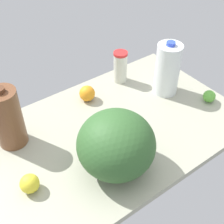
{
  "coord_description": "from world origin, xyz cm",
  "views": [
    {
      "loc": [
        -60.64,
        -81.97,
        102.27
      ],
      "look_at": [
        0.0,
        0.0,
        13.0
      ],
      "focal_mm": 50.0,
      "sensor_mm": 36.0,
      "label": 1
    }
  ],
  "objects_px": {
    "milk_jug": "(167,69)",
    "watermelon": "(116,144)",
    "chocolate_milk_jug": "(7,118)",
    "lemon_beside_bowl": "(30,184)",
    "tumbler_cup": "(120,67)",
    "orange_by_jug": "(87,93)",
    "lime_loose": "(209,96)"
  },
  "relations": [
    {
      "from": "milk_jug",
      "to": "watermelon",
      "type": "height_order",
      "value": "milk_jug"
    },
    {
      "from": "chocolate_milk_jug",
      "to": "lemon_beside_bowl",
      "type": "xyz_separation_m",
      "value": [
        -0.05,
        -0.28,
        -0.1
      ]
    },
    {
      "from": "chocolate_milk_jug",
      "to": "watermelon",
      "type": "height_order",
      "value": "chocolate_milk_jug"
    },
    {
      "from": "tumbler_cup",
      "to": "lemon_beside_bowl",
      "type": "bearing_deg",
      "value": -152.68
    },
    {
      "from": "chocolate_milk_jug",
      "to": "lemon_beside_bowl",
      "type": "relative_size",
      "value": 3.89
    },
    {
      "from": "orange_by_jug",
      "to": "lemon_beside_bowl",
      "type": "xyz_separation_m",
      "value": [
        -0.47,
        -0.33,
        -0.0
      ]
    },
    {
      "from": "watermelon",
      "to": "tumbler_cup",
      "type": "relative_size",
      "value": 1.73
    },
    {
      "from": "milk_jug",
      "to": "lemon_beside_bowl",
      "type": "relative_size",
      "value": 3.86
    },
    {
      "from": "milk_jug",
      "to": "tumbler_cup",
      "type": "distance_m",
      "value": 0.25
    },
    {
      "from": "tumbler_cup",
      "to": "orange_by_jug",
      "type": "bearing_deg",
      "value": -171.19
    },
    {
      "from": "tumbler_cup",
      "to": "lemon_beside_bowl",
      "type": "relative_size",
      "value": 2.35
    },
    {
      "from": "milk_jug",
      "to": "watermelon",
      "type": "distance_m",
      "value": 0.57
    },
    {
      "from": "chocolate_milk_jug",
      "to": "orange_by_jug",
      "type": "height_order",
      "value": "chocolate_milk_jug"
    },
    {
      "from": "milk_jug",
      "to": "orange_by_jug",
      "type": "bearing_deg",
      "value": 153.98
    },
    {
      "from": "tumbler_cup",
      "to": "lime_loose",
      "type": "distance_m",
      "value": 0.48
    },
    {
      "from": "orange_by_jug",
      "to": "lemon_beside_bowl",
      "type": "bearing_deg",
      "value": -145.01
    },
    {
      "from": "orange_by_jug",
      "to": "lemon_beside_bowl",
      "type": "height_order",
      "value": "orange_by_jug"
    },
    {
      "from": "tumbler_cup",
      "to": "orange_by_jug",
      "type": "xyz_separation_m",
      "value": [
        -0.24,
        -0.04,
        -0.05
      ]
    },
    {
      "from": "orange_by_jug",
      "to": "lime_loose",
      "type": "bearing_deg",
      "value": -37.62
    },
    {
      "from": "chocolate_milk_jug",
      "to": "tumbler_cup",
      "type": "relative_size",
      "value": 1.66
    },
    {
      "from": "chocolate_milk_jug",
      "to": "lime_loose",
      "type": "height_order",
      "value": "chocolate_milk_jug"
    },
    {
      "from": "tumbler_cup",
      "to": "lemon_beside_bowl",
      "type": "xyz_separation_m",
      "value": [
        -0.7,
        -0.36,
        -0.05
      ]
    },
    {
      "from": "chocolate_milk_jug",
      "to": "orange_by_jug",
      "type": "xyz_separation_m",
      "value": [
        0.42,
        0.05,
        -0.1
      ]
    },
    {
      "from": "watermelon",
      "to": "lime_loose",
      "type": "height_order",
      "value": "watermelon"
    },
    {
      "from": "lemon_beside_bowl",
      "to": "tumbler_cup",
      "type": "bearing_deg",
      "value": 27.32
    },
    {
      "from": "chocolate_milk_jug",
      "to": "milk_jug",
      "type": "bearing_deg",
      "value": -9.28
    },
    {
      "from": "tumbler_cup",
      "to": "orange_by_jug",
      "type": "height_order",
      "value": "tumbler_cup"
    },
    {
      "from": "lime_loose",
      "to": "milk_jug",
      "type": "bearing_deg",
      "value": 121.18
    },
    {
      "from": "milk_jug",
      "to": "tumbler_cup",
      "type": "bearing_deg",
      "value": 120.93
    },
    {
      "from": "watermelon",
      "to": "orange_by_jug",
      "type": "xyz_separation_m",
      "value": [
        0.14,
        0.43,
        -0.09
      ]
    },
    {
      "from": "watermelon",
      "to": "chocolate_milk_jug",
      "type": "bearing_deg",
      "value": 125.81
    },
    {
      "from": "watermelon",
      "to": "orange_by_jug",
      "type": "height_order",
      "value": "watermelon"
    }
  ]
}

